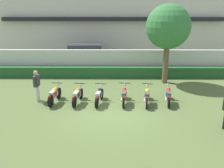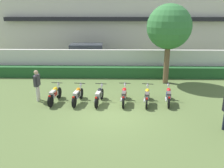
{
  "view_description": "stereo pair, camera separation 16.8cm",
  "coord_description": "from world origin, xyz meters",
  "px_view_note": "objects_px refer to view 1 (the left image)",
  "views": [
    {
      "loc": [
        0.1,
        -10.42,
        4.77
      ],
      "look_at": [
        0.0,
        1.65,
        0.96
      ],
      "focal_mm": 38.73,
      "sensor_mm": 36.0,
      "label": 1
    },
    {
      "loc": [
        0.27,
        -10.42,
        4.77
      ],
      "look_at": [
        0.0,
        1.65,
        0.96
      ],
      "focal_mm": 38.73,
      "sensor_mm": 36.0,
      "label": 2
    }
  ],
  "objects_px": {
    "parked_car": "(87,55)",
    "inspector_person": "(37,83)",
    "motorcycle_in_row_2": "(99,95)",
    "motorcycle_in_row_4": "(147,96)",
    "motorcycle_in_row_1": "(78,95)",
    "motorcycle_in_row_3": "(124,95)",
    "motorcycle_in_row_5": "(168,95)",
    "motorcycle_in_row_0": "(54,95)",
    "tree_near_inspector": "(168,27)"
  },
  "relations": [
    {
      "from": "motorcycle_in_row_5",
      "to": "inspector_person",
      "type": "distance_m",
      "value": 6.93
    },
    {
      "from": "parked_car",
      "to": "motorcycle_in_row_1",
      "type": "distance_m",
      "value": 8.43
    },
    {
      "from": "tree_near_inspector",
      "to": "motorcycle_in_row_4",
      "type": "distance_m",
      "value": 5.24
    },
    {
      "from": "motorcycle_in_row_0",
      "to": "motorcycle_in_row_3",
      "type": "distance_m",
      "value": 3.64
    },
    {
      "from": "tree_near_inspector",
      "to": "motorcycle_in_row_2",
      "type": "relative_size",
      "value": 2.74
    },
    {
      "from": "inspector_person",
      "to": "motorcycle_in_row_4",
      "type": "bearing_deg",
      "value": -3.22
    },
    {
      "from": "motorcycle_in_row_2",
      "to": "inspector_person",
      "type": "relative_size",
      "value": 1.1
    },
    {
      "from": "motorcycle_in_row_4",
      "to": "inspector_person",
      "type": "distance_m",
      "value": 5.82
    },
    {
      "from": "motorcycle_in_row_4",
      "to": "motorcycle_in_row_3",
      "type": "bearing_deg",
      "value": 95.79
    },
    {
      "from": "parked_car",
      "to": "tree_near_inspector",
      "type": "height_order",
      "value": "tree_near_inspector"
    },
    {
      "from": "parked_car",
      "to": "motorcycle_in_row_2",
      "type": "xyz_separation_m",
      "value": [
        1.51,
        -8.44,
        -0.5
      ]
    },
    {
      "from": "motorcycle_in_row_4",
      "to": "inspector_person",
      "type": "xyz_separation_m",
      "value": [
        -5.79,
        0.33,
        0.56
      ]
    },
    {
      "from": "tree_near_inspector",
      "to": "motorcycle_in_row_1",
      "type": "relative_size",
      "value": 2.74
    },
    {
      "from": "inspector_person",
      "to": "motorcycle_in_row_2",
      "type": "bearing_deg",
      "value": -5.65
    },
    {
      "from": "tree_near_inspector",
      "to": "parked_car",
      "type": "bearing_deg",
      "value": 140.78
    },
    {
      "from": "tree_near_inspector",
      "to": "motorcycle_in_row_0",
      "type": "relative_size",
      "value": 2.77
    },
    {
      "from": "motorcycle_in_row_1",
      "to": "motorcycle_in_row_2",
      "type": "xyz_separation_m",
      "value": [
        1.13,
        -0.04,
        -0.0
      ]
    },
    {
      "from": "motorcycle_in_row_2",
      "to": "motorcycle_in_row_1",
      "type": "bearing_deg",
      "value": 96.21
    },
    {
      "from": "parked_car",
      "to": "tree_near_inspector",
      "type": "xyz_separation_m",
      "value": [
        5.67,
        -4.63,
        2.68
      ]
    },
    {
      "from": "motorcycle_in_row_1",
      "to": "motorcycle_in_row_2",
      "type": "relative_size",
      "value": 1.0
    },
    {
      "from": "tree_near_inspector",
      "to": "motorcycle_in_row_5",
      "type": "distance_m",
      "value": 4.92
    },
    {
      "from": "parked_car",
      "to": "motorcycle_in_row_4",
      "type": "xyz_separation_m",
      "value": [
        4.0,
        -8.44,
        -0.5
      ]
    },
    {
      "from": "motorcycle_in_row_5",
      "to": "motorcycle_in_row_4",
      "type": "bearing_deg",
      "value": 104.01
    },
    {
      "from": "tree_near_inspector",
      "to": "inspector_person",
      "type": "distance_m",
      "value": 8.65
    },
    {
      "from": "motorcycle_in_row_1",
      "to": "tree_near_inspector",
      "type": "bearing_deg",
      "value": -46.96
    },
    {
      "from": "motorcycle_in_row_1",
      "to": "motorcycle_in_row_2",
      "type": "bearing_deg",
      "value": -84.38
    },
    {
      "from": "motorcycle_in_row_2",
      "to": "motorcycle_in_row_5",
      "type": "bearing_deg",
      "value": -80.28
    },
    {
      "from": "motorcycle_in_row_5",
      "to": "motorcycle_in_row_3",
      "type": "bearing_deg",
      "value": 100.26
    },
    {
      "from": "parked_car",
      "to": "inspector_person",
      "type": "bearing_deg",
      "value": -104.05
    },
    {
      "from": "tree_near_inspector",
      "to": "motorcycle_in_row_4",
      "type": "height_order",
      "value": "tree_near_inspector"
    },
    {
      "from": "motorcycle_in_row_3",
      "to": "motorcycle_in_row_4",
      "type": "distance_m",
      "value": 1.19
    },
    {
      "from": "motorcycle_in_row_1",
      "to": "motorcycle_in_row_4",
      "type": "distance_m",
      "value": 3.61
    },
    {
      "from": "tree_near_inspector",
      "to": "motorcycle_in_row_1",
      "type": "distance_m",
      "value": 7.23
    },
    {
      "from": "motorcycle_in_row_0",
      "to": "motorcycle_in_row_2",
      "type": "distance_m",
      "value": 2.35
    },
    {
      "from": "motorcycle_in_row_2",
      "to": "motorcycle_in_row_0",
      "type": "bearing_deg",
      "value": 96.39
    },
    {
      "from": "motorcycle_in_row_5",
      "to": "motorcycle_in_row_2",
      "type": "bearing_deg",
      "value": 100.61
    },
    {
      "from": "motorcycle_in_row_0",
      "to": "motorcycle_in_row_4",
      "type": "distance_m",
      "value": 4.83
    },
    {
      "from": "motorcycle_in_row_1",
      "to": "motorcycle_in_row_3",
      "type": "distance_m",
      "value": 2.43
    },
    {
      "from": "motorcycle_in_row_2",
      "to": "motorcycle_in_row_4",
      "type": "relative_size",
      "value": 0.97
    },
    {
      "from": "tree_near_inspector",
      "to": "motorcycle_in_row_5",
      "type": "relative_size",
      "value": 2.73
    },
    {
      "from": "motorcycle_in_row_0",
      "to": "motorcycle_in_row_1",
      "type": "bearing_deg",
      "value": -84.89
    },
    {
      "from": "tree_near_inspector",
      "to": "motorcycle_in_row_2",
      "type": "height_order",
      "value": "tree_near_inspector"
    },
    {
      "from": "motorcycle_in_row_3",
      "to": "motorcycle_in_row_5",
      "type": "xyz_separation_m",
      "value": [
        2.31,
        0.05,
        -0.01
      ]
    },
    {
      "from": "motorcycle_in_row_4",
      "to": "inspector_person",
      "type": "relative_size",
      "value": 1.13
    },
    {
      "from": "motorcycle_in_row_2",
      "to": "inspector_person",
      "type": "height_order",
      "value": "inspector_person"
    },
    {
      "from": "motorcycle_in_row_2",
      "to": "motorcycle_in_row_4",
      "type": "height_order",
      "value": "motorcycle_in_row_2"
    },
    {
      "from": "motorcycle_in_row_0",
      "to": "motorcycle_in_row_4",
      "type": "xyz_separation_m",
      "value": [
        4.83,
        -0.07,
        -0.02
      ]
    },
    {
      "from": "motorcycle_in_row_3",
      "to": "inspector_person",
      "type": "distance_m",
      "value": 4.64
    },
    {
      "from": "motorcycle_in_row_4",
      "to": "parked_car",
      "type": "bearing_deg",
      "value": 33.46
    },
    {
      "from": "motorcycle_in_row_4",
      "to": "motorcycle_in_row_5",
      "type": "xyz_separation_m",
      "value": [
        1.12,
        0.1,
        0.0
      ]
    }
  ]
}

